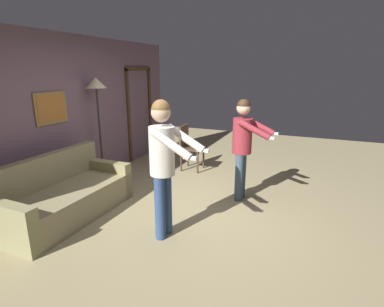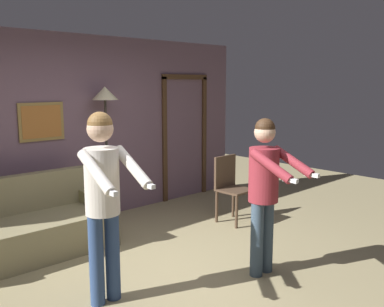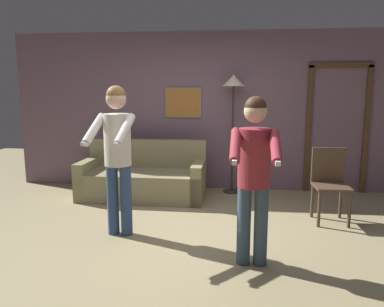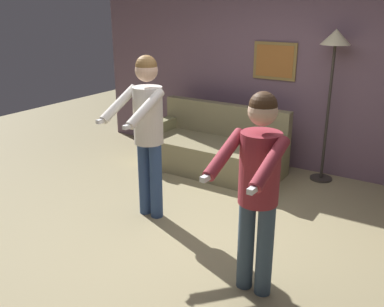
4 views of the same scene
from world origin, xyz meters
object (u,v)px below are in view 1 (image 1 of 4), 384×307
(couch, at_px, (65,198))
(person_standing_left, at_px, (163,157))
(person_standing_right, at_px, (243,141))
(torchiere_lamp, at_px, (97,94))
(dining_chair_distant, at_px, (189,145))

(couch, relative_size, person_standing_left, 1.12)
(couch, distance_m, person_standing_left, 1.72)
(couch, bearing_deg, person_standing_right, -53.67)
(person_standing_left, bearing_deg, couch, 93.43)
(torchiere_lamp, bearing_deg, couch, -161.84)
(couch, relative_size, person_standing_right, 1.19)
(person_standing_right, bearing_deg, person_standing_left, 158.11)
(dining_chair_distant, bearing_deg, person_standing_right, -126.82)
(person_standing_left, bearing_deg, torchiere_lamp, 57.44)
(torchiere_lamp, bearing_deg, dining_chair_distant, -44.31)
(torchiere_lamp, bearing_deg, person_standing_right, -85.39)
(torchiere_lamp, distance_m, dining_chair_distant, 2.04)
(couch, bearing_deg, dining_chair_distant, -16.32)
(torchiere_lamp, xyz_separation_m, dining_chair_distant, (1.24, -1.21, -1.08))
(person_standing_left, height_order, person_standing_right, person_standing_left)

